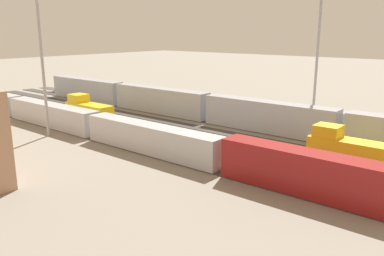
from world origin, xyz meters
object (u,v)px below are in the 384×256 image
at_px(train_on_track_4, 89,112).
at_px(light_mast_1, 39,20).
at_px(train_on_track_5, 89,123).
at_px(train_on_track_1, 208,108).
at_px(light_mast_0, 320,16).
at_px(train_on_track_0, 191,102).
at_px(train_on_track_3, 349,153).

bearing_deg(train_on_track_4, light_mast_1, 100.64).
height_order(train_on_track_5, light_mast_1, light_mast_1).
xyz_separation_m(train_on_track_4, train_on_track_1, (-15.10, -15.00, 0.46)).
bearing_deg(light_mast_1, light_mast_0, -132.21).
distance_m(train_on_track_4, light_mast_0, 42.46).
height_order(train_on_track_4, train_on_track_5, train_on_track_4).
xyz_separation_m(train_on_track_0, train_on_track_1, (-8.25, 5.00, 0.62)).
relative_size(light_mast_0, light_mast_1, 1.06).
xyz_separation_m(train_on_track_5, train_on_track_3, (-36.54, -10.00, 0.07)).
height_order(train_on_track_4, train_on_track_1, same).
height_order(train_on_track_0, light_mast_1, light_mast_1).
bearing_deg(light_mast_1, train_on_track_5, -143.81).
bearing_deg(train_on_track_3, train_on_track_5, 15.31).
relative_size(train_on_track_3, light_mast_0, 0.34).
xyz_separation_m(train_on_track_1, light_mast_0, (-16.13, -8.64, 15.93)).
bearing_deg(train_on_track_4, light_mast_0, -142.87).
bearing_deg(light_mast_1, train_on_track_4, -79.36).
bearing_deg(train_on_track_1, light_mast_1, 60.73).
relative_size(train_on_track_0, train_on_track_3, 9.56).
height_order(train_on_track_0, train_on_track_5, train_on_track_5).
relative_size(train_on_track_4, train_on_track_5, 0.11).
bearing_deg(light_mast_0, train_on_track_5, 49.84).
bearing_deg(train_on_track_0, train_on_track_5, 90.48).
bearing_deg(train_on_track_5, train_on_track_0, -89.52).
distance_m(train_on_track_1, light_mast_1, 31.27).
bearing_deg(train_on_track_3, light_mast_0, -56.44).
height_order(train_on_track_5, train_on_track_1, train_on_track_1).
bearing_deg(train_on_track_0, light_mast_1, 79.87).
bearing_deg(light_mast_0, train_on_track_3, 123.56).
distance_m(light_mast_0, light_mast_1, 43.99).
height_order(train_on_track_4, light_mast_0, light_mast_0).
bearing_deg(light_mast_0, train_on_track_4, 37.13).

